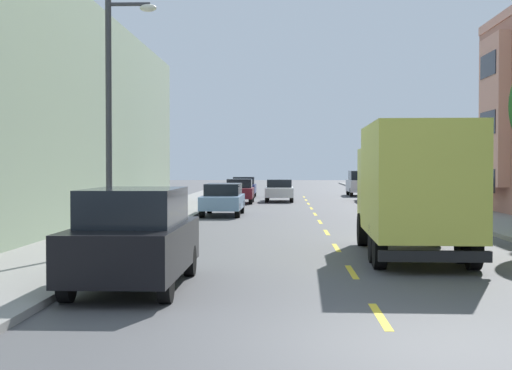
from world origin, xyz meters
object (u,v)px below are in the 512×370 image
object	(u,v)px
parked_hatchback_navy	(244,187)
moving_white_sedan	(279,190)
parked_hatchback_charcoal	(424,204)
parked_wagon_orange	(374,189)
parked_hatchback_burgundy	(239,191)
parked_suv_black	(135,237)
parked_suv_silver	(361,183)
street_lamp	(115,104)
parked_wagon_sky	(223,198)
delivery_box_truck	(413,184)

from	to	relation	value
parked_hatchback_navy	moving_white_sedan	xyz separation A→B (m)	(2.66, -6.28, -0.01)
parked_hatchback_charcoal	parked_wagon_orange	bearing A→B (deg)	89.71
parked_hatchback_charcoal	moving_white_sedan	size ratio (longest dim) A/B	0.89
parked_hatchback_charcoal	parked_hatchback_navy	bearing A→B (deg)	109.78
parked_hatchback_burgundy	parked_suv_black	xyz separation A→B (m)	(-0.11, -33.00, 0.23)
parked_suv_silver	moving_white_sedan	size ratio (longest dim) A/B	1.07
street_lamp	parked_wagon_sky	size ratio (longest dim) A/B	1.40
parked_suv_black	parked_wagon_orange	size ratio (longest dim) A/B	1.01
parked_hatchback_charcoal	delivery_box_truck	bearing A→B (deg)	-101.62
parked_suv_black	parked_suv_silver	size ratio (longest dim) A/B	1.00
moving_white_sedan	street_lamp	bearing A→B (deg)	-97.85
street_lamp	parked_suv_black	xyz separation A→B (m)	(1.54, -5.23, -2.98)
parked_hatchback_burgundy	parked_hatchback_navy	size ratio (longest dim) A/B	1.00
moving_white_sedan	delivery_box_truck	bearing A→B (deg)	-83.23
street_lamp	delivery_box_truck	distance (m)	8.01
parked_suv_silver	parked_hatchback_charcoal	bearing A→B (deg)	-90.28
delivery_box_truck	parked_suv_silver	distance (m)	39.63
parked_suv_silver	parked_hatchback_navy	world-z (taller)	parked_suv_silver
parked_hatchback_burgundy	parked_suv_black	world-z (taller)	parked_suv_black
parked_suv_black	moving_white_sedan	world-z (taller)	parked_suv_black
street_lamp	parked_suv_silver	bearing A→B (deg)	75.22
delivery_box_truck	moving_white_sedan	bearing A→B (deg)	96.77
street_lamp	parked_hatchback_burgundy	xyz separation A→B (m)	(1.65, 27.77, -3.21)
parked_hatchback_charcoal	parked_suv_silver	size ratio (longest dim) A/B	0.84
parked_suv_silver	parked_wagon_sky	world-z (taller)	parked_suv_silver
parked_suv_black	parked_wagon_sky	world-z (taller)	parked_suv_black
parked_wagon_orange	parked_hatchback_navy	distance (m)	10.72
parked_suv_silver	moving_white_sedan	bearing A→B (deg)	-123.89
parked_suv_silver	parked_wagon_orange	bearing A→B (deg)	-90.26
street_lamp	delivery_box_truck	world-z (taller)	street_lamp
parked_hatchback_charcoal	parked_wagon_orange	xyz separation A→B (m)	(0.09, 18.30, 0.05)
delivery_box_truck	parked_wagon_sky	size ratio (longest dim) A/B	1.54
parked_wagon_orange	parked_hatchback_navy	xyz separation A→B (m)	(-8.85, 6.05, -0.05)
parked_hatchback_burgundy	parked_suv_silver	distance (m)	14.48
delivery_box_truck	parked_hatchback_navy	xyz separation A→B (m)	(-6.25, 36.54, -1.15)
street_lamp	delivery_box_truck	xyz separation A→B (m)	(7.74, -0.20, -2.06)
parked_wagon_orange	parked_suv_silver	bearing A→B (deg)	89.74
street_lamp	parked_hatchback_charcoal	distance (m)	16.09
street_lamp	parked_hatchback_navy	distance (m)	36.51
delivery_box_truck	parked_suv_silver	xyz separation A→B (m)	(2.64, 39.53, -0.92)
parked_hatchback_burgundy	moving_white_sedan	size ratio (longest dim) A/B	0.89
delivery_box_truck	parked_wagon_sky	xyz separation A→B (m)	(-6.18, 16.39, -1.11)
parked_wagon_orange	parked_wagon_sky	size ratio (longest dim) A/B	1.01
parked_suv_silver	parked_wagon_orange	world-z (taller)	parked_suv_silver
parked_hatchback_charcoal	parked_suv_black	bearing A→B (deg)	-116.82
parked_suv_black	parked_wagon_orange	distance (m)	36.59
parked_suv_black	moving_white_sedan	size ratio (longest dim) A/B	1.07
parked_suv_silver	parked_wagon_sky	distance (m)	24.77
parked_wagon_sky	delivery_box_truck	bearing A→B (deg)	-69.33
parked_hatchback_burgundy	parked_wagon_sky	distance (m)	11.58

